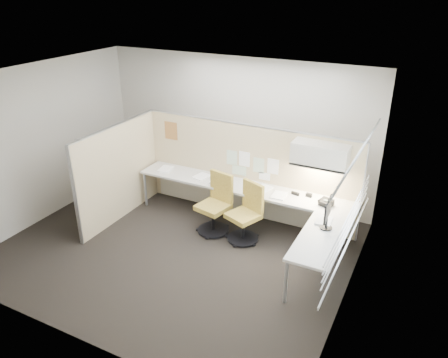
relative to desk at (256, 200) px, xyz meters
The scene contains 27 objects.
floor 1.58m from the desk, 129.58° to the right, with size 5.50×4.50×0.01m, color black.
ceiling 2.64m from the desk, 129.58° to the right, with size 5.50×4.50×0.01m, color white.
wall_back 1.66m from the desk, 129.62° to the left, with size 5.50×0.02×2.80m, color beige.
wall_front 3.59m from the desk, 105.41° to the right, with size 5.50×0.02×2.80m, color beige.
wall_left 3.93m from the desk, 162.99° to the right, with size 0.02×4.50×2.80m, color beige.
wall_right 2.28m from the desk, 31.75° to the right, with size 0.02×4.50×2.80m, color beige.
window_pane 2.32m from the desk, 32.11° to the right, with size 0.01×2.80×1.30m, color #9FADB8.
partition_back 0.67m from the desk, 128.75° to the left, with size 4.10×0.06×1.75m, color beige.
partition_left 2.52m from the desk, 165.56° to the right, with size 0.06×2.20×1.75m, color beige.
desk is the anchor object (origin of this frame).
overhead_bin 1.35m from the desk, 15.24° to the left, with size 0.90×0.36×0.38m, color beige.
task_light_strip 1.22m from the desk, 15.24° to the left, with size 0.60×0.06×0.02m, color #FFEABF.
pinned_papers 0.69m from the desk, 124.37° to the left, with size 1.01×0.00×0.47m.
poster 2.19m from the desk, 167.47° to the left, with size 0.28×0.00×0.35m, color orange.
chair_left 0.70m from the desk, 153.26° to the right, with size 0.58×0.60×1.05m.
chair_right 0.36m from the desk, 94.67° to the right, with size 0.61×0.63×1.00m.
monitor 1.55m from the desk, 24.05° to the right, with size 0.18×0.44×0.46m.
phone 1.20m from the desk, ahead, with size 0.25×0.24×0.12m.
stapler 0.68m from the desk, 20.77° to the left, with size 0.14×0.04×0.05m, color black.
tape_dispenser 0.90m from the desk, 17.74° to the left, with size 0.10×0.06×0.06m, color black.
coat_hook 3.03m from the desk, 149.40° to the right, with size 0.18×0.43×1.29m.
paper_stack_0 1.95m from the desk, behind, with size 0.23×0.30×0.03m, color white.
paper_stack_1 1.17m from the desk, behind, with size 0.23×0.30×0.02m, color white.
paper_stack_2 0.79m from the desk, behind, with size 0.23×0.30×0.05m, color white.
paper_stack_3 0.25m from the desk, 75.98° to the left, with size 0.23×0.30×0.02m, color white.
paper_stack_4 0.42m from the desk, 10.39° to the left, with size 0.23×0.30×0.02m, color white.
paper_stack_5 1.36m from the desk, 18.20° to the right, with size 0.23×0.30×0.02m, color white.
Camera 1 is at (3.46, -5.08, 4.07)m, focal length 35.00 mm.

